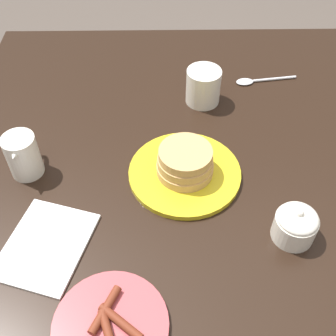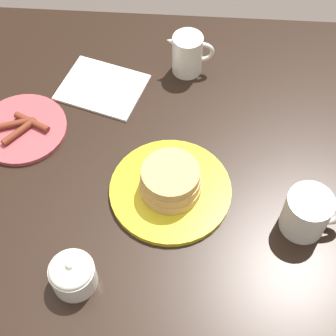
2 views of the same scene
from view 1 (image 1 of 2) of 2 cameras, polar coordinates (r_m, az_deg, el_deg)
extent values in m
plane|color=#51473F|center=(1.52, 0.99, -20.01)|extent=(8.00, 8.00, 0.00)
cube|color=black|center=(0.88, 1.60, -1.60)|extent=(1.16, 1.00, 0.03)
cube|color=black|center=(1.59, 16.80, 4.04)|extent=(0.07, 0.07, 0.72)
cube|color=black|center=(1.57, -15.72, 3.72)|extent=(0.07, 0.07, 0.72)
cylinder|color=gold|center=(0.87, 2.26, -0.60)|extent=(0.23, 0.23, 0.01)
cylinder|color=tan|center=(0.86, 2.30, 0.10)|extent=(0.12, 0.12, 0.02)
cylinder|color=tan|center=(0.84, 2.34, 1.01)|extent=(0.11, 0.11, 0.02)
cylinder|color=tan|center=(0.83, 2.38, 1.95)|extent=(0.11, 0.11, 0.02)
cylinder|color=#B2474C|center=(0.71, -7.77, -20.37)|extent=(0.18, 0.18, 0.01)
cylinder|color=maroon|center=(0.69, -8.02, -21.55)|extent=(0.08, 0.04, 0.01)
cylinder|color=maroon|center=(0.70, -8.52, -18.46)|extent=(0.08, 0.05, 0.01)
cylinder|color=maroon|center=(0.69, -6.44, -20.04)|extent=(0.06, 0.07, 0.01)
cylinder|color=silver|center=(1.03, 4.80, 10.96)|extent=(0.08, 0.08, 0.09)
torus|color=silver|center=(1.06, 4.63, 12.30)|extent=(0.06, 0.01, 0.06)
cylinder|color=brown|center=(1.01, 4.93, 12.62)|extent=(0.07, 0.07, 0.00)
cylinder|color=silver|center=(0.89, -19.04, 1.60)|extent=(0.07, 0.07, 0.09)
cone|color=silver|center=(0.85, -20.00, 1.72)|extent=(0.04, 0.03, 0.04)
torus|color=silver|center=(0.91, -18.75, 3.52)|extent=(0.05, 0.01, 0.05)
cylinder|color=silver|center=(0.80, 16.75, -7.72)|extent=(0.08, 0.08, 0.05)
ellipsoid|color=silver|center=(0.77, 17.19, -6.54)|extent=(0.07, 0.07, 0.03)
sphere|color=silver|center=(0.76, 17.45, -5.86)|extent=(0.01, 0.01, 0.01)
cube|color=white|center=(0.80, -16.19, -10.02)|extent=(0.21, 0.18, 0.01)
cylinder|color=silver|center=(1.15, 14.23, 11.62)|extent=(0.02, 0.11, 0.01)
ellipsoid|color=silver|center=(1.12, 10.36, 11.42)|extent=(0.03, 0.05, 0.01)
camera|label=2|loc=(0.84, 63.02, 43.29)|focal=55.00mm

